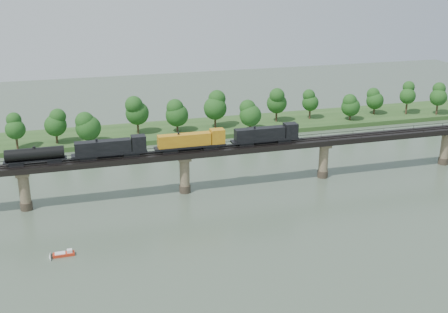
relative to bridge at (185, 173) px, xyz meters
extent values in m
plane|color=#3C4C3C|center=(0.00, -30.00, -5.46)|extent=(400.00, 400.00, 0.00)
cube|color=#28491D|center=(0.00, 55.00, -4.66)|extent=(300.00, 24.00, 1.60)
cylinder|color=#473A2D|center=(-40.00, 0.00, -4.46)|extent=(3.00, 3.00, 2.00)
cylinder|color=#8B7B5B|center=(-40.00, 0.00, 0.04)|extent=(2.60, 2.60, 9.00)
cube|color=#8B7B5B|center=(-40.00, 0.00, 4.04)|extent=(3.20, 3.20, 1.00)
cylinder|color=#473A2D|center=(0.00, 0.00, -4.46)|extent=(3.00, 3.00, 2.00)
cylinder|color=#8B7B5B|center=(0.00, 0.00, 0.04)|extent=(2.60, 2.60, 9.00)
cube|color=#8B7B5B|center=(0.00, 0.00, 4.04)|extent=(3.20, 3.20, 1.00)
cylinder|color=#473A2D|center=(40.00, 0.00, -4.46)|extent=(3.00, 3.00, 2.00)
cylinder|color=#8B7B5B|center=(40.00, 0.00, 0.04)|extent=(2.60, 2.60, 9.00)
cube|color=#8B7B5B|center=(40.00, 0.00, 4.04)|extent=(3.20, 3.20, 1.00)
cylinder|color=#473A2D|center=(80.00, 0.00, -4.46)|extent=(3.00, 3.00, 2.00)
cylinder|color=#8B7B5B|center=(80.00, 0.00, 0.04)|extent=(2.60, 2.60, 9.00)
cube|color=#8B7B5B|center=(80.00, 0.00, 4.04)|extent=(3.20, 3.20, 1.00)
cube|color=black|center=(0.00, 0.00, 5.29)|extent=(220.00, 5.00, 1.50)
cube|color=black|center=(0.00, -0.75, 6.12)|extent=(220.00, 0.12, 0.16)
cube|color=black|center=(0.00, 0.75, 6.12)|extent=(220.00, 0.12, 0.16)
cube|color=black|center=(0.00, -2.40, 6.74)|extent=(220.00, 0.10, 0.10)
cube|color=black|center=(0.00, 2.40, 6.74)|extent=(220.00, 0.10, 0.10)
cube|color=black|center=(0.00, -2.40, 6.39)|extent=(0.08, 0.08, 0.70)
cube|color=black|center=(0.00, 2.40, 6.39)|extent=(0.08, 0.08, 0.70)
cylinder|color=#382619|center=(-44.43, 46.31, -2.10)|extent=(0.70, 0.70, 3.51)
sphere|color=#144213|center=(-44.43, 46.31, 2.57)|extent=(6.31, 6.31, 6.31)
sphere|color=#144213|center=(-44.43, 46.31, 5.50)|extent=(4.73, 4.73, 4.73)
cylinder|color=#382619|center=(-32.24, 48.84, -2.19)|extent=(0.70, 0.70, 3.34)
sphere|color=#144213|center=(-32.24, 48.84, 2.27)|extent=(7.18, 7.18, 7.18)
sphere|color=#144213|center=(-32.24, 48.84, 5.06)|extent=(5.39, 5.39, 5.39)
cylinder|color=#382619|center=(-22.01, 46.15, -2.45)|extent=(0.70, 0.70, 2.83)
sphere|color=#144213|center=(-22.01, 46.15, 1.32)|extent=(8.26, 8.26, 8.26)
sphere|color=#144213|center=(-22.01, 46.15, 3.68)|extent=(6.19, 6.19, 6.19)
cylinder|color=#382619|center=(-5.04, 52.68, -1.88)|extent=(0.70, 0.70, 3.96)
sphere|color=#144213|center=(-5.04, 52.68, 3.41)|extent=(8.07, 8.07, 8.07)
sphere|color=#144213|center=(-5.04, 52.68, 6.71)|extent=(6.05, 6.05, 6.05)
cylinder|color=#382619|center=(8.52, 51.14, -2.23)|extent=(0.70, 0.70, 3.27)
sphere|color=#144213|center=(8.52, 51.14, 2.13)|extent=(8.03, 8.03, 8.03)
sphere|color=#144213|center=(8.52, 51.14, 4.85)|extent=(6.02, 6.02, 6.02)
cylinder|color=#382619|center=(22.65, 52.31, -1.90)|extent=(0.70, 0.70, 3.92)
sphere|color=#144213|center=(22.65, 52.31, 3.33)|extent=(8.29, 8.29, 8.29)
sphere|color=#144213|center=(22.65, 52.31, 6.60)|extent=(6.21, 6.21, 6.21)
cylinder|color=#382619|center=(33.59, 45.35, -2.35)|extent=(0.70, 0.70, 3.02)
sphere|color=#144213|center=(33.59, 45.35, 1.69)|extent=(7.74, 7.74, 7.74)
sphere|color=#144213|center=(33.59, 45.35, 4.21)|extent=(5.80, 5.80, 5.80)
cylinder|color=#382619|center=(46.81, 54.03, -1.96)|extent=(0.70, 0.70, 3.80)
sphere|color=#144213|center=(46.81, 54.03, 3.10)|extent=(7.47, 7.47, 7.47)
sphere|color=#144213|center=(46.81, 54.03, 6.27)|extent=(5.60, 5.60, 5.60)
cylinder|color=#382619|center=(60.48, 54.26, -2.17)|extent=(0.70, 0.70, 3.38)
sphere|color=#144213|center=(60.48, 54.26, 2.34)|extent=(6.23, 6.23, 6.23)
sphere|color=#144213|center=(60.48, 54.26, 5.16)|extent=(4.67, 4.67, 4.67)
cylinder|color=#382619|center=(74.35, 48.39, -2.47)|extent=(0.70, 0.70, 2.77)
sphere|color=#144213|center=(74.35, 48.39, 1.22)|extent=(7.04, 7.04, 7.04)
sphere|color=#144213|center=(74.35, 48.39, 3.54)|extent=(5.28, 5.28, 5.28)
cylinder|color=#382619|center=(87.62, 53.57, -2.39)|extent=(0.70, 0.70, 2.94)
sphere|color=#144213|center=(87.62, 53.57, 1.54)|extent=(6.73, 6.73, 6.73)
sphere|color=#144213|center=(87.62, 53.57, 3.99)|extent=(5.05, 5.05, 5.05)
cylinder|color=#382619|center=(99.73, 50.10, -1.89)|extent=(0.70, 0.70, 3.94)
sphere|color=#144213|center=(99.73, 50.10, 3.37)|extent=(6.17, 6.17, 6.17)
sphere|color=#144213|center=(99.73, 50.10, 6.65)|extent=(4.62, 4.62, 4.62)
cylinder|color=#382619|center=(110.76, 46.08, -1.97)|extent=(0.70, 0.70, 3.77)
sphere|color=#144213|center=(110.76, 46.08, 3.06)|extent=(6.60, 6.60, 6.60)
sphere|color=#144213|center=(110.76, 46.08, 6.20)|extent=(4.95, 4.95, 4.95)
cube|color=black|center=(27.62, 0.00, 6.58)|extent=(3.93, 2.36, 1.08)
cube|color=black|center=(16.82, 0.00, 6.58)|extent=(3.93, 2.36, 1.08)
cube|color=black|center=(22.22, 0.00, 7.27)|extent=(18.65, 2.94, 0.49)
cube|color=black|center=(20.75, 0.00, 9.08)|extent=(13.74, 2.65, 3.14)
cube|color=black|center=(29.58, 0.00, 9.38)|extent=(3.53, 2.94, 3.73)
cylinder|color=black|center=(22.22, 0.00, 6.73)|extent=(5.89, 1.37, 1.37)
cube|color=black|center=(7.01, 0.00, 6.58)|extent=(3.93, 2.36, 1.08)
cube|color=black|center=(-3.78, 0.00, 6.58)|extent=(3.93, 2.36, 1.08)
cube|color=black|center=(1.61, 0.00, 7.27)|extent=(18.65, 2.94, 0.49)
cube|color=#C38A17|center=(0.14, 0.00, 9.08)|extent=(13.74, 2.65, 3.14)
cube|color=#C38A17|center=(8.97, 0.00, 9.38)|extent=(3.53, 2.94, 3.73)
cylinder|color=black|center=(1.61, 0.00, 6.73)|extent=(5.89, 1.37, 1.37)
cube|color=black|center=(-13.60, 0.00, 6.58)|extent=(3.93, 2.36, 1.08)
cube|color=black|center=(-24.39, 0.00, 6.58)|extent=(3.93, 2.36, 1.08)
cube|color=black|center=(-19.00, 0.00, 7.27)|extent=(18.65, 2.94, 0.49)
cube|color=black|center=(-20.47, 0.00, 9.08)|extent=(13.74, 2.65, 3.14)
cube|color=black|center=(-11.64, 0.00, 9.38)|extent=(3.53, 2.94, 3.73)
cylinder|color=black|center=(-19.00, 0.00, 6.73)|extent=(5.89, 1.37, 1.37)
cube|color=black|center=(-32.24, 0.00, 6.58)|extent=(3.43, 2.16, 1.08)
cube|color=black|center=(-41.08, 0.00, 6.58)|extent=(3.43, 2.16, 1.08)
cube|color=black|center=(-36.66, 0.00, 7.22)|extent=(14.72, 2.36, 0.29)
cylinder|color=black|center=(-36.66, 0.00, 8.79)|extent=(13.74, 2.94, 2.94)
cylinder|color=black|center=(-36.66, 0.00, 10.36)|extent=(0.69, 0.69, 0.49)
cube|color=red|center=(-31.63, -26.57, -5.15)|extent=(4.41, 1.64, 0.61)
cube|color=white|center=(-32.33, -26.58, -4.80)|extent=(2.12, 1.34, 0.22)
cube|color=white|center=(-30.40, -26.55, -4.54)|extent=(1.07, 1.07, 0.61)
camera|label=1|loc=(-28.39, -135.37, 52.04)|focal=45.00mm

